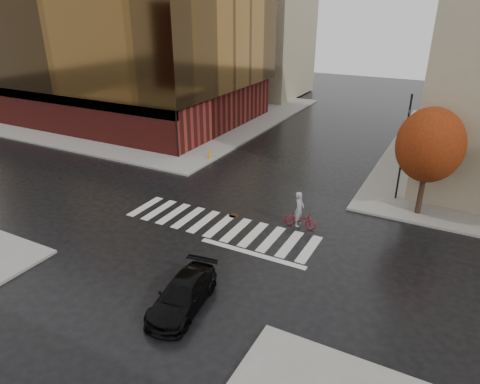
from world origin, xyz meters
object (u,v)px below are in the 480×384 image
(traffic_light_nw, at_px, (175,104))
(traffic_light_ne, at_px, (404,142))
(sedan, at_px, (183,295))
(fire_hydrant, at_px, (210,154))
(cyclist, at_px, (300,216))

(traffic_light_nw, relative_size, traffic_light_ne, 1.13)
(sedan, height_order, traffic_light_nw, traffic_light_nw)
(traffic_light_nw, xyz_separation_m, fire_hydrant, (2.46, 1.00, -4.05))
(sedan, height_order, cyclist, cyclist)
(cyclist, bearing_deg, sedan, 168.33)
(cyclist, height_order, traffic_light_nw, traffic_light_nw)
(traffic_light_nw, bearing_deg, sedan, 60.49)
(sedan, bearing_deg, cyclist, 70.27)
(sedan, xyz_separation_m, cyclist, (1.87, 9.00, 0.12))
(sedan, xyz_separation_m, traffic_light_nw, (-11.27, 15.50, 3.94))
(traffic_light_ne, bearing_deg, cyclist, 63.14)
(sedan, xyz_separation_m, fire_hydrant, (-8.81, 16.50, -0.11))
(sedan, xyz_separation_m, traffic_light_ne, (6.13, 15.50, 3.34))
(traffic_light_nw, distance_m, traffic_light_ne, 17.41)
(sedan, relative_size, traffic_light_nw, 0.57)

